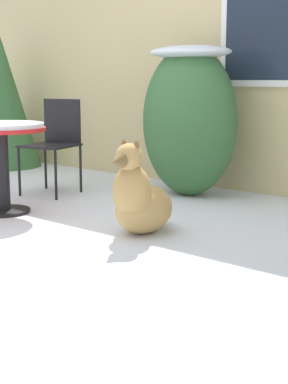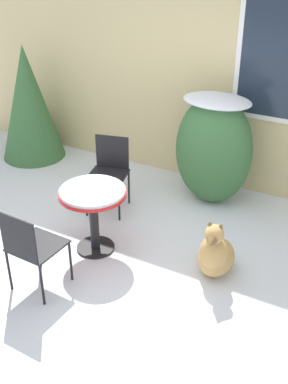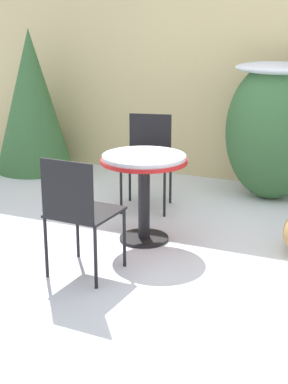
{
  "view_description": "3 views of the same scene",
  "coord_description": "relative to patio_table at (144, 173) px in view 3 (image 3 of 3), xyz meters",
  "views": [
    {
      "loc": [
        3.52,
        -2.63,
        1.06
      ],
      "look_at": [
        0.92,
        0.39,
        0.29
      ],
      "focal_mm": 55.0,
      "sensor_mm": 36.0,
      "label": 1
    },
    {
      "loc": [
        2.13,
        -3.29,
        3.04
      ],
      "look_at": [
        0.0,
        0.6,
        0.55
      ],
      "focal_mm": 45.0,
      "sensor_mm": 36.0,
      "label": 2
    },
    {
      "loc": [
        1.52,
        -3.98,
        1.8
      ],
      "look_at": [
        -0.33,
        0.14,
        0.41
      ],
      "focal_mm": 55.0,
      "sensor_mm": 36.0,
      "label": 3
    }
  ],
  "objects": [
    {
      "name": "ground_plane",
      "position": [
        0.33,
        -0.14,
        -0.57
      ],
      "size": [
        16.0,
        16.0,
        0.0
      ],
      "primitive_type": "plane",
      "color": "silver"
    },
    {
      "name": "evergreen_bush",
      "position": [
        -2.11,
        1.53,
        0.25
      ],
      "size": [
        0.91,
        0.91,
        1.63
      ],
      "color": "#386638",
      "rests_on": "ground_plane"
    },
    {
      "name": "patio_table",
      "position": [
        0.0,
        0.0,
        0.0
      ],
      "size": [
        0.69,
        0.69,
        0.72
      ],
      "color": "black",
      "rests_on": "ground_plane"
    },
    {
      "name": "shrub_left",
      "position": [
        0.68,
        1.55,
        0.15
      ],
      "size": [
        0.94,
        0.67,
        1.35
      ],
      "color": "#386638",
      "rests_on": "ground_plane"
    },
    {
      "name": "house_wall",
      "position": [
        0.4,
        2.06,
        1.08
      ],
      "size": [
        8.0,
        0.1,
        3.27
      ],
      "color": "#D1BC84",
      "rests_on": "ground_plane"
    },
    {
      "name": "patio_chair_near_table",
      "position": [
        -0.33,
        0.82,
        -0.07
      ],
      "size": [
        0.53,
        0.53,
        0.87
      ],
      "rotation": [
        0.0,
        0.0,
        0.25
      ],
      "color": "black",
      "rests_on": "ground_plane"
    },
    {
      "name": "patio_chair_far_side",
      "position": [
        -0.13,
        -0.81,
        -0.07
      ],
      "size": [
        0.46,
        0.46,
        0.87
      ],
      "rotation": [
        0.0,
        0.0,
        3.1
      ],
      "color": "black",
      "rests_on": "ground_plane"
    }
  ]
}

